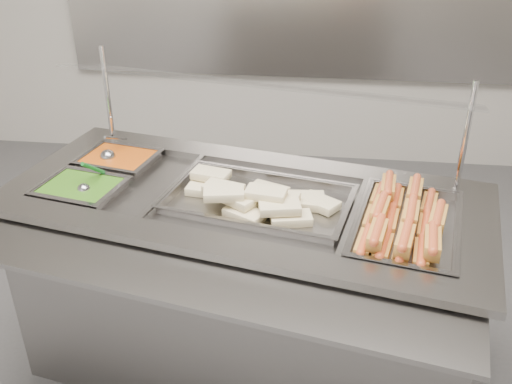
# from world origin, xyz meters

# --- Properties ---
(steam_counter) EXTENTS (1.77, 1.06, 0.79)m
(steam_counter) POSITION_xyz_m (-0.07, 0.44, 0.39)
(steam_counter) COLOR slate
(steam_counter) RESTS_ON ground
(tray_rail) EXTENTS (1.60, 0.64, 0.05)m
(tray_rail) POSITION_xyz_m (-0.16, -0.00, 0.75)
(tray_rail) COLOR gray
(tray_rail) RESTS_ON steam_counter
(sneeze_guard) EXTENTS (1.48, 0.55, 0.39)m
(sneeze_guard) POSITION_xyz_m (-0.03, 0.63, 1.11)
(sneeze_guard) COLOR silver
(sneeze_guard) RESTS_ON steam_counter
(pan_hotdogs) EXTENTS (0.39, 0.54, 0.09)m
(pan_hotdogs) POSITION_xyz_m (0.47, 0.32, 0.75)
(pan_hotdogs) COLOR gray
(pan_hotdogs) RESTS_ON steam_counter
(pan_wraps) EXTENTS (0.66, 0.47, 0.06)m
(pan_wraps) POSITION_xyz_m (-0.01, 0.43, 0.77)
(pan_wraps) COLOR gray
(pan_wraps) RESTS_ON steam_counter
(pan_beans) EXTENTS (0.30, 0.26, 0.09)m
(pan_beans) POSITION_xyz_m (-0.60, 0.68, 0.76)
(pan_beans) COLOR gray
(pan_beans) RESTS_ON steam_counter
(pan_peas) EXTENTS (0.30, 0.26, 0.09)m
(pan_peas) POSITION_xyz_m (-0.65, 0.43, 0.76)
(pan_peas) COLOR gray
(pan_peas) RESTS_ON steam_counter
(hotdogs_in_buns) EXTENTS (0.30, 0.48, 0.10)m
(hotdogs_in_buns) POSITION_xyz_m (0.45, 0.32, 0.80)
(hotdogs_in_buns) COLOR #AA6F23
(hotdogs_in_buns) RESTS_ON pan_hotdogs
(tortilla_wraps) EXTENTS (0.55, 0.32, 0.08)m
(tortilla_wraps) POSITION_xyz_m (0.00, 0.41, 0.80)
(tortilla_wraps) COLOR #CDBE89
(tortilla_wraps) RESTS_ON pan_wraps
(ladle) EXTENTS (0.07, 0.17, 0.12)m
(ladle) POSITION_xyz_m (-0.63, 0.68, 0.80)
(ladle) COLOR #A2A2A6
(ladle) RESTS_ON pan_beans
(serving_spoon) EXTENTS (0.06, 0.15, 0.13)m
(serving_spoon) POSITION_xyz_m (-0.62, 0.42, 0.80)
(serving_spoon) COLOR #A2A2A6
(serving_spoon) RESTS_ON pan_peas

